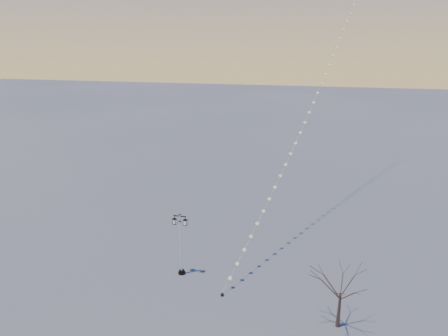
% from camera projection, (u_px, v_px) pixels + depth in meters
% --- Properties ---
extents(ground, '(300.00, 300.00, 0.00)m').
position_uv_depth(ground, '(209.00, 311.00, 26.47)').
color(ground, '#585B5A').
rests_on(ground, ground).
extents(street_lamp, '(1.26, 0.55, 4.95)m').
position_uv_depth(street_lamp, '(181.00, 241.00, 29.92)').
color(street_lamp, black).
rests_on(street_lamp, ground).
extents(bare_tree, '(2.46, 2.46, 4.07)m').
position_uv_depth(bare_tree, '(341.00, 287.00, 24.17)').
color(bare_tree, '#3D2922').
rests_on(bare_tree, ground).
extents(kite_train, '(11.38, 36.07, 28.70)m').
position_uv_depth(kite_train, '(321.00, 71.00, 38.99)').
color(kite_train, black).
rests_on(kite_train, ground).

